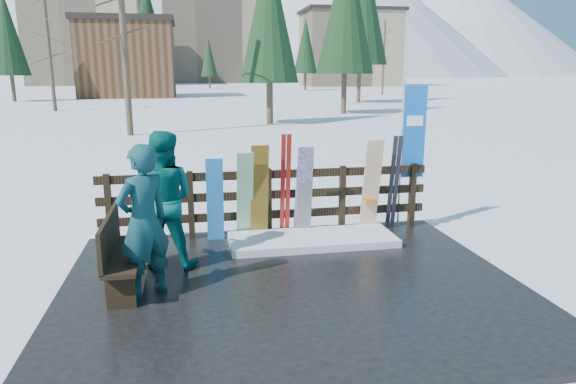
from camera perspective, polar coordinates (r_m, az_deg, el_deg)
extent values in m
plane|color=white|center=(6.89, 0.61, -10.89)|extent=(700.00, 700.00, 0.00)
cube|color=black|center=(6.87, 0.61, -10.58)|extent=(6.00, 5.00, 0.08)
cube|color=black|center=(8.75, -19.28, -1.81)|extent=(0.10, 0.10, 1.15)
cube|color=black|center=(8.64, -10.74, -1.47)|extent=(0.10, 0.10, 1.15)
cube|color=black|center=(8.73, -2.17, -1.10)|extent=(0.10, 0.10, 1.15)
cube|color=black|center=(9.00, 6.04, -0.72)|extent=(0.10, 0.10, 1.15)
cube|color=black|center=(9.45, 13.63, -0.36)|extent=(0.10, 0.10, 1.15)
cube|color=black|center=(8.78, -2.16, -2.52)|extent=(5.60, 0.05, 0.14)
cube|color=black|center=(8.70, -2.18, -0.30)|extent=(5.60, 0.05, 0.14)
cube|color=black|center=(8.62, -2.20, 1.96)|extent=(5.60, 0.05, 0.14)
cube|color=white|center=(8.42, 2.72, -5.30)|extent=(2.69, 1.00, 0.12)
cube|color=black|center=(6.92, -17.60, -6.68)|extent=(0.40, 1.50, 0.06)
cube|color=black|center=(6.45, -18.08, -10.36)|extent=(0.34, 0.06, 0.45)
cube|color=black|center=(7.56, -16.95, -6.76)|extent=(0.34, 0.06, 0.45)
cube|color=black|center=(6.86, -19.25, -4.60)|extent=(0.05, 1.50, 0.50)
cube|color=#2785DC|center=(8.40, -8.11, -0.90)|extent=(0.27, 0.24, 1.40)
cube|color=white|center=(8.42, -4.81, -0.44)|extent=(0.27, 0.44, 1.50)
cube|color=orange|center=(8.44, -3.17, -0.04)|extent=(0.29, 0.29, 1.60)
cube|color=white|center=(8.56, 1.71, 0.06)|extent=(0.26, 0.45, 1.57)
cube|color=black|center=(8.59, 1.82, -0.73)|extent=(0.26, 0.24, 1.32)
cube|color=white|center=(8.88, 9.23, 0.60)|extent=(0.29, 0.32, 1.64)
cube|color=maroon|center=(8.54, -0.59, 0.69)|extent=(0.07, 0.25, 1.76)
cube|color=maroon|center=(8.56, 0.00, 0.71)|extent=(0.07, 0.25, 1.76)
cube|color=black|center=(9.07, 11.41, 0.94)|extent=(0.08, 0.24, 1.68)
cube|color=black|center=(9.11, 11.93, 0.96)|extent=(0.08, 0.24, 1.68)
cylinder|color=silver|center=(9.26, 12.44, 4.02)|extent=(0.04, 0.04, 2.60)
cube|color=blue|center=(9.30, 13.83, 6.47)|extent=(0.42, 0.02, 1.60)
imported|color=#155D53|center=(6.50, -15.76, -3.18)|extent=(0.83, 0.79, 1.91)
imported|color=#065956|center=(7.40, -13.79, -0.89)|extent=(1.05, 0.88, 1.95)
cube|color=tan|center=(118.17, -21.45, 15.36)|extent=(22.00, 14.00, 18.00)
cube|color=gray|center=(136.60, -7.81, 16.56)|extent=(26.00, 16.00, 22.00)
cube|color=tan|center=(105.96, 6.86, 15.42)|extent=(18.00, 12.00, 14.00)
cube|color=black|center=(106.49, 6.97, 19.34)|extent=(18.90, 12.60, 0.60)
cube|color=brown|center=(61.55, -17.37, 13.76)|extent=(10.00, 8.00, 8.00)
cube|color=black|center=(61.78, -17.66, 17.74)|extent=(10.50, 8.40, 0.60)
cylinder|color=#382B1E|center=(24.47, -17.99, 18.86)|extent=(0.28, 0.28, 10.94)
cone|color=black|center=(28.53, -2.10, 16.55)|extent=(3.22, 3.22, 8.93)
cone|color=black|center=(35.75, 6.39, 17.23)|extent=(3.85, 3.85, 10.70)
cylinder|color=#382B1E|center=(41.38, -25.07, 14.74)|extent=(0.28, 0.28, 9.52)
cone|color=black|center=(48.78, 8.07, 17.87)|extent=(4.94, 4.94, 13.71)
cone|color=black|center=(56.74, -28.63, 13.78)|extent=(3.52, 3.52, 9.78)
cylinder|color=#382B1E|center=(65.44, 10.59, 14.44)|extent=(0.28, 0.28, 8.86)
cone|color=black|center=(66.44, -15.25, 15.92)|extent=(4.63, 4.63, 12.87)
cone|color=black|center=(80.07, 1.95, 14.84)|extent=(3.65, 3.65, 10.13)
cone|color=black|center=(91.23, -8.77, 13.82)|extent=(2.86, 2.86, 7.95)
cone|color=white|center=(331.16, 5.86, 19.62)|extent=(200.00, 200.00, 80.00)
cone|color=white|center=(383.25, 18.61, 17.40)|extent=(180.00, 180.00, 70.00)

